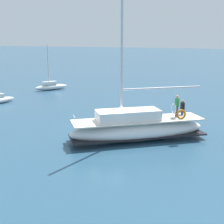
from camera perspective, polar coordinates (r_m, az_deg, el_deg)
ground_plane at (r=22.61m, az=-0.34°, el=-4.91°), size 400.00×400.00×0.00m
main_sailboat at (r=22.33m, az=4.44°, el=-2.76°), size 8.06×8.86×12.48m
moored_sloop_near at (r=44.76m, az=-10.75°, el=4.52°), size 4.69×3.23×6.04m
mooring_buoy at (r=28.94m, az=6.64°, el=-0.66°), size 0.51×0.51×0.85m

